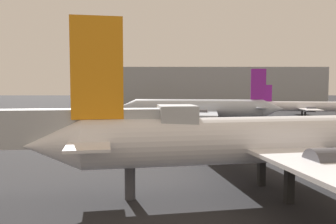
# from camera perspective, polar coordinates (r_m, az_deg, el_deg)

# --- Properties ---
(airplane_at_gate) EXTENTS (35.47, 27.71, 11.67)m
(airplane_at_gate) POSITION_cam_1_polar(r_m,az_deg,el_deg) (25.45, 18.94, -4.17)
(airplane_at_gate) COLOR white
(airplane_at_gate) RESTS_ON ground_plane
(airplane_distant) EXTENTS (31.44, 24.68, 10.71)m
(airplane_distant) POSITION_cam_1_polar(r_m,az_deg,el_deg) (66.06, 5.02, 0.61)
(airplane_distant) COLOR #B2BCCC
(airplane_distant) RESTS_ON ground_plane
(airplane_far_left) EXTENTS (27.15, 20.25, 7.92)m
(airplane_far_left) POSITION_cam_1_polar(r_m,az_deg,el_deg) (93.57, 21.66, 0.85)
(airplane_far_left) COLOR white
(airplane_far_left) RESTS_ON ground_plane
(jet_bridge) EXTENTS (16.46, 4.22, 6.16)m
(jet_bridge) POSITION_cam_1_polar(r_m,az_deg,el_deg) (22.91, -13.88, -2.86)
(jet_bridge) COLOR #B2B7BC
(jet_bridge) RESTS_ON ground_plane
(terminal_building) EXTENTS (79.26, 22.47, 14.72)m
(terminal_building) POSITION_cam_1_polar(r_m,az_deg,el_deg) (139.92, 7.70, 4.06)
(terminal_building) COLOR #999EA3
(terminal_building) RESTS_ON ground_plane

